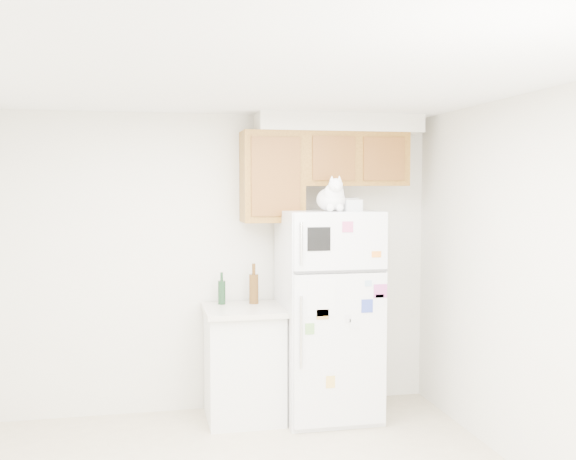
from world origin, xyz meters
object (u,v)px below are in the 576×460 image
object	(u,v)px
storage_box_front	(351,205)
refrigerator	(328,314)
cat	(332,198)
bottle_amber	(254,284)
base_counter	(244,363)
storage_box_back	(346,204)
bottle_green	(222,288)

from	to	relation	value
storage_box_front	refrigerator	bearing A→B (deg)	131.86
cat	bottle_amber	bearing A→B (deg)	148.90
base_counter	cat	xyz separation A→B (m)	(0.68, -0.20, 1.34)
base_counter	storage_box_back	size ratio (longest dim) A/B	5.11
refrigerator	storage_box_front	size ratio (longest dim) A/B	11.33
refrigerator	cat	distance (m)	0.96
bottle_amber	cat	bearing A→B (deg)	-31.10
cat	bottle_amber	world-z (taller)	cat
storage_box_front	bottle_green	distance (m)	1.27
cat	storage_box_back	bearing A→B (deg)	55.81
bottle_green	storage_box_back	bearing A→B (deg)	-4.14
base_counter	storage_box_front	xyz separation A→B (m)	(0.85, -0.18, 1.28)
cat	bottle_green	distance (m)	1.19
base_counter	refrigerator	bearing A→B (deg)	-6.09
base_counter	cat	world-z (taller)	cat
base_counter	bottle_amber	size ratio (longest dim) A/B	2.73
base_counter	bottle_amber	distance (m)	0.65
refrigerator	base_counter	size ratio (longest dim) A/B	1.85
cat	refrigerator	bearing A→B (deg)	86.95
storage_box_front	bottle_amber	bearing A→B (deg)	142.31
base_counter	storage_box_front	size ratio (longest dim) A/B	6.13
storage_box_front	bottle_amber	world-z (taller)	storage_box_front
base_counter	bottle_green	size ratio (longest dim) A/B	3.46
storage_box_back	bottle_amber	size ratio (longest dim) A/B	0.53
storage_box_front	bottle_amber	xyz separation A→B (m)	(-0.74, 0.33, -0.66)
storage_box_back	storage_box_front	xyz separation A→B (m)	(-0.04, -0.28, -0.01)
storage_box_back	cat	bearing A→B (deg)	-140.92
bottle_green	bottle_amber	world-z (taller)	bottle_amber
storage_box_front	bottle_green	xyz separation A→B (m)	(-1.00, 0.36, -0.69)
base_counter	cat	distance (m)	1.52
refrigerator	storage_box_front	bearing A→B (deg)	-34.46
storage_box_back	bottle_green	distance (m)	1.26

